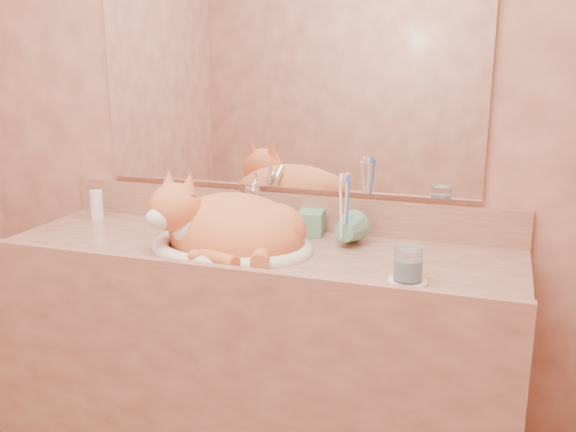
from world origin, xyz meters
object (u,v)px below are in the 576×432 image
(sink_basin, at_px, (231,224))
(cat, at_px, (226,225))
(toothbrush_cup, at_px, (344,234))
(water_glass, at_px, (408,264))
(vanity_counter, at_px, (256,375))
(soap_dispenser, at_px, (309,212))

(sink_basin, bearing_deg, cat, -119.85)
(cat, height_order, toothbrush_cup, cat)
(toothbrush_cup, bearing_deg, sink_basin, -162.44)
(sink_basin, height_order, toothbrush_cup, sink_basin)
(sink_basin, distance_m, cat, 0.02)
(sink_basin, xyz_separation_m, water_glass, (0.56, -0.14, -0.02))
(cat, relative_size, toothbrush_cup, 4.33)
(vanity_counter, xyz_separation_m, cat, (-0.08, -0.04, 0.50))
(sink_basin, distance_m, toothbrush_cup, 0.34)
(toothbrush_cup, relative_size, water_glass, 1.19)
(soap_dispenser, bearing_deg, cat, -144.11)
(vanity_counter, height_order, toothbrush_cup, toothbrush_cup)
(water_glass, bearing_deg, cat, 168.08)
(soap_dispenser, bearing_deg, vanity_counter, -136.38)
(vanity_counter, distance_m, toothbrush_cup, 0.55)
(vanity_counter, distance_m, sink_basin, 0.51)
(water_glass, bearing_deg, toothbrush_cup, 134.04)
(vanity_counter, distance_m, water_glass, 0.70)
(sink_basin, relative_size, soap_dispenser, 2.79)
(cat, height_order, soap_dispenser, cat)
(cat, xyz_separation_m, toothbrush_cup, (0.34, 0.12, -0.03))
(vanity_counter, distance_m, cat, 0.51)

